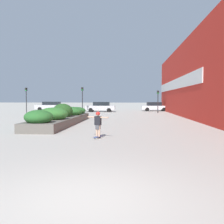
# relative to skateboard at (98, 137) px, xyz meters

# --- Properties ---
(ground_plane) EXTENTS (300.00, 300.00, 0.00)m
(ground_plane) POSITION_rel_skateboard_xyz_m (0.64, -7.23, -0.07)
(ground_plane) COLOR #ADA89E
(building_wall_right) EXTENTS (0.67, 42.55, 7.94)m
(building_wall_right) POSITION_rel_skateboard_xyz_m (7.39, 11.51, 3.90)
(building_wall_right) COLOR red
(building_wall_right) RESTS_ON ground_plane
(planter_box) EXTENTS (2.15, 11.28, 1.55)m
(planter_box) POSITION_rel_skateboard_xyz_m (-3.58, 6.76, 0.51)
(planter_box) COLOR #605B54
(planter_box) RESTS_ON ground_plane
(skateboard) EXTENTS (0.41, 0.63, 0.09)m
(skateboard) POSITION_rel_skateboard_xyz_m (0.00, 0.00, 0.00)
(skateboard) COLOR navy
(skateboard) RESTS_ON ground_plane
(skateboarder) EXTENTS (1.04, 0.53, 1.20)m
(skateboarder) POSITION_rel_skateboard_xyz_m (0.00, -0.00, 0.75)
(skateboarder) COLOR tan
(skateboarder) RESTS_ON skateboard
(car_leftmost) EXTENTS (4.40, 1.89, 1.50)m
(car_leftmost) POSITION_rel_skateboard_xyz_m (-2.87, 25.70, 0.71)
(car_leftmost) COLOR #BCBCC1
(car_leftmost) RESTS_ON ground_plane
(car_center_left) EXTENTS (4.27, 2.05, 1.45)m
(car_center_left) POSITION_rel_skateboard_xyz_m (5.55, 28.94, 0.69)
(car_center_left) COLOR silver
(car_center_left) RESTS_ON ground_plane
(car_center_right) EXTENTS (4.05, 2.05, 1.41)m
(car_center_right) POSITION_rel_skateboard_xyz_m (13.89, 29.44, 0.68)
(car_center_right) COLOR black
(car_center_right) RESTS_ON ground_plane
(car_rightmost) EXTENTS (4.78, 1.87, 1.51)m
(car_rightmost) POSITION_rel_skateboard_xyz_m (-11.31, 27.93, 0.73)
(car_rightmost) COLOR #BCBCC1
(car_rightmost) RESTS_ON ground_plane
(traffic_light_left) EXTENTS (0.28, 0.30, 3.56)m
(traffic_light_left) POSITION_rel_skateboard_xyz_m (-5.03, 22.29, 2.35)
(traffic_light_left) COLOR black
(traffic_light_left) RESTS_ON ground_plane
(traffic_light_right) EXTENTS (0.28, 0.30, 3.09)m
(traffic_light_right) POSITION_rel_skateboard_xyz_m (5.34, 22.61, 2.07)
(traffic_light_right) COLOR black
(traffic_light_right) RESTS_ON ground_plane
(traffic_light_far_left) EXTENTS (0.28, 0.30, 3.55)m
(traffic_light_far_left) POSITION_rel_skateboard_xyz_m (-13.28, 22.99, 2.35)
(traffic_light_far_left) COLOR black
(traffic_light_far_left) RESTS_ON ground_plane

